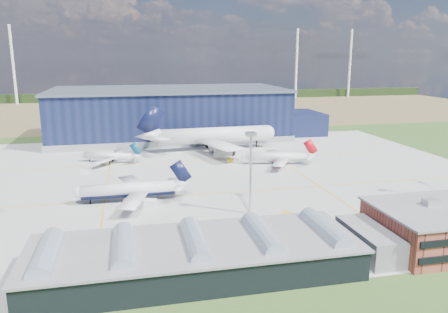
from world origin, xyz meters
TOP-DOWN VIEW (x-y plane):
  - ground at (0.00, 0.00)m, footprint 600.00×600.00m
  - apron at (0.00, 10.00)m, footprint 220.00×160.00m
  - farmland at (0.00, 220.00)m, footprint 600.00×220.00m
  - treeline at (0.00, 300.00)m, footprint 600.00×8.00m
  - hangar at (2.81, 94.80)m, footprint 145.00×62.00m
  - glass_concourse at (-6.45, -60.00)m, footprint 78.00×23.00m
  - light_mast_center at (10.00, -30.00)m, footprint 2.60×2.60m
  - airliner_navy at (-22.71, -12.00)m, footprint 36.00×35.22m
  - airliner_red at (35.50, 22.00)m, footprint 37.92×37.41m
  - airliner_widebody at (16.95, 55.00)m, footprint 68.93×67.54m
  - airliner_regional at (-30.40, 40.00)m, footprint 34.60×34.27m
  - gse_tug_b at (18.57, -35.09)m, footprint 3.61×3.68m
  - gse_van_a at (-17.85, -18.83)m, footprint 6.25×4.31m
  - gse_van_b at (19.05, 43.85)m, footprint 4.52×5.82m
  - gse_tug_c at (18.72, 29.88)m, footprint 2.87×3.72m
  - gse_cart_b at (-38.83, 24.34)m, footprint 3.76×2.98m
  - car_a at (1.85, -48.00)m, footprint 3.27×1.75m

SIDE VIEW (x-z plane):
  - ground at x=0.00m, z-range 0.00..0.00m
  - farmland at x=0.00m, z-range -0.01..0.01m
  - apron at x=0.00m, z-range -0.01..0.07m
  - car_a at x=1.85m, z-range 0.00..1.06m
  - gse_tug_b at x=18.57m, z-range 0.00..1.34m
  - gse_cart_b at x=-38.83m, z-range 0.00..1.43m
  - gse_tug_c at x=18.72m, z-range 0.00..1.44m
  - gse_van_b at x=19.05m, z-range 0.00..2.42m
  - gse_van_a at x=-17.85m, z-range 0.00..2.50m
  - glass_concourse at x=-6.45m, z-range -0.61..7.99m
  - treeline at x=0.00m, z-range 0.00..8.00m
  - airliner_regional at x=-30.40m, z-range 0.00..8.74m
  - airliner_red at x=35.50m, z-range 0.00..10.30m
  - airliner_navy at x=-22.71m, z-range 0.00..11.73m
  - airliner_widebody at x=16.95m, z-range 0.00..21.64m
  - hangar at x=2.81m, z-range -1.43..24.67m
  - light_mast_center at x=10.00m, z-range 3.93..26.93m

